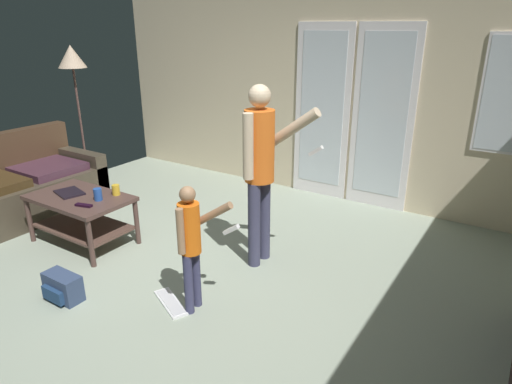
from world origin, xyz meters
TOP-DOWN VIEW (x-y plane):
  - ground_plane at (0.00, 0.00)m, footprint 6.33×5.47m
  - wall_back_with_doors at (0.09, 2.70)m, footprint 6.33×0.09m
  - leather_couch at (-2.55, 0.08)m, footprint 0.90×1.81m
  - coffee_table at (-1.34, 0.04)m, footprint 1.04×0.63m
  - person_adult at (0.41, 0.70)m, footprint 0.66×0.45m
  - person_child at (0.38, -0.23)m, footprint 0.43×0.32m
  - floor_lamp at (-2.86, 1.26)m, footprint 0.36×0.36m
  - backpack at (-0.62, -0.72)m, footprint 0.34×0.20m
  - loose_keyboard at (0.17, -0.29)m, footprint 0.45×0.31m
  - laptop_closed at (-1.49, 0.04)m, footprint 0.35×0.29m
  - cup_near_edge at (-1.09, 0.08)m, footprint 0.08×0.08m
  - cup_by_laptop at (-1.05, 0.27)m, footprint 0.08×0.08m
  - tv_remote_black at (-1.07, -0.10)m, footprint 0.18×0.09m

SIDE VIEW (x-z plane):
  - ground_plane at x=0.00m, z-range -0.02..0.00m
  - loose_keyboard at x=0.17m, z-range 0.00..0.02m
  - backpack at x=-0.62m, z-range 0.00..0.22m
  - leather_couch at x=-2.55m, z-range -0.15..0.79m
  - coffee_table at x=-1.34m, z-range 0.12..0.63m
  - laptop_closed at x=-1.49m, z-range 0.51..0.53m
  - tv_remote_black at x=-1.07m, z-range 0.51..0.53m
  - cup_by_laptop at x=-1.05m, z-range 0.51..0.62m
  - cup_near_edge at x=-1.09m, z-range 0.51..0.63m
  - person_child at x=0.38m, z-range 0.10..1.14m
  - person_adult at x=0.41m, z-range 0.17..1.83m
  - wall_back_with_doors at x=0.09m, z-range -0.03..2.62m
  - floor_lamp at x=-2.86m, z-range 0.71..2.59m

